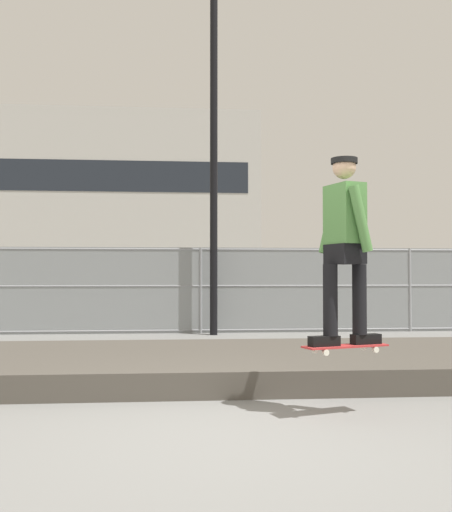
# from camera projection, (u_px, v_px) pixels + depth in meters

# --- Properties ---
(ground_plane) EXTENTS (120.00, 120.00, 0.00)m
(ground_plane) POSITION_uv_depth(u_px,v_px,m) (245.00, 437.00, 4.62)
(ground_plane) COLOR slate
(gravel_berm) EXTENTS (11.75, 3.08, 0.28)m
(gravel_berm) POSITION_uv_depth(u_px,v_px,m) (219.00, 364.00, 7.49)
(gravel_berm) COLOR #4C473F
(gravel_berm) RESTS_ON ground_plane
(skateboard) EXTENTS (0.82, 0.43, 0.07)m
(skateboard) POSITION_uv_depth(u_px,v_px,m) (345.00, 347.00, 5.32)
(skateboard) COLOR #B22D2D
(skater) EXTENTS (0.72, 0.62, 1.71)m
(skater) POSITION_uv_depth(u_px,v_px,m) (345.00, 238.00, 5.35)
(skater) COLOR black
(skater) RESTS_ON skateboard
(chain_fence) EXTENTS (28.05, 0.06, 1.85)m
(chain_fence) POSITION_uv_depth(u_px,v_px,m) (201.00, 290.00, 12.86)
(chain_fence) COLOR gray
(chain_fence) RESTS_ON ground_plane
(street_lamp) EXTENTS (0.44, 0.44, 7.79)m
(street_lamp) POSITION_uv_depth(u_px,v_px,m) (214.00, 110.00, 12.61)
(street_lamp) COLOR black
(street_lamp) RESTS_ON ground_plane
(library_building) EXTENTS (27.47, 11.03, 14.73)m
(library_building) POSITION_uv_depth(u_px,v_px,m) (99.00, 206.00, 52.67)
(library_building) COLOR #B2AFA8
(library_building) RESTS_ON ground_plane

